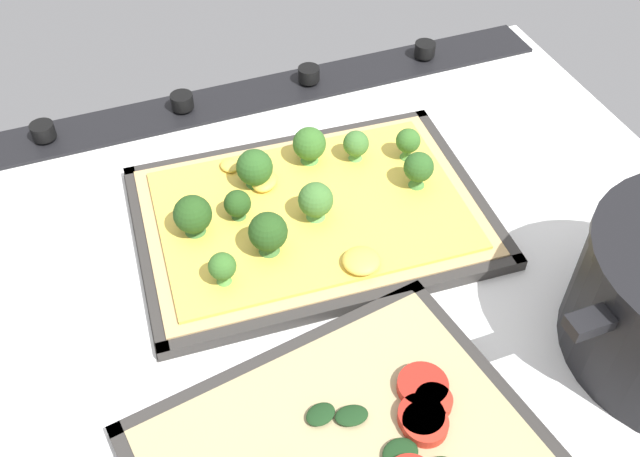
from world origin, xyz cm
name	(u,v)px	position (x,y,z in cm)	size (l,w,h in cm)	color
ground_plane	(340,286)	(0.00, 0.00, -1.50)	(83.63, 70.79, 3.00)	white
stove_control_panel	(248,95)	(0.00, -31.89, 0.55)	(80.29, 7.00, 2.60)	black
baking_tray_front	(313,218)	(-0.15, -8.27, 0.37)	(38.12, 28.14, 1.30)	#33302D
broccoli_pizza	(306,206)	(0.40, -8.62, 2.04)	(35.58, 25.61, 6.02)	tan
veggie_pizza_back	(349,456)	(6.60, 18.46, 1.15)	(31.74, 25.39, 1.90)	tan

